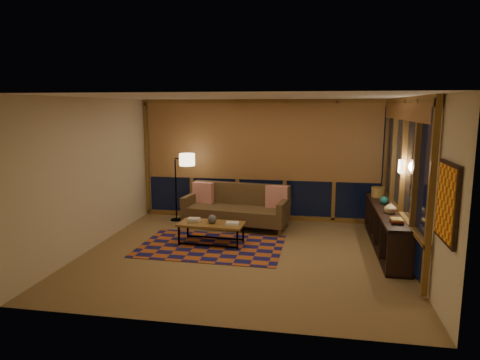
% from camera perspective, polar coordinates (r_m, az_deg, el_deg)
% --- Properties ---
extents(floor, '(5.50, 5.00, 0.01)m').
position_cam_1_polar(floor, '(7.56, 0.36, -9.88)').
color(floor, olive).
rests_on(floor, ground).
extents(ceiling, '(5.50, 5.00, 0.01)m').
position_cam_1_polar(ceiling, '(7.12, 0.38, 11.03)').
color(ceiling, white).
rests_on(ceiling, walls).
extents(walls, '(5.51, 5.01, 2.70)m').
position_cam_1_polar(walls, '(7.22, 0.37, 0.26)').
color(walls, beige).
rests_on(walls, floor).
extents(window_wall_back, '(5.30, 0.16, 2.60)m').
position_cam_1_polar(window_wall_back, '(9.60, 2.82, 2.63)').
color(window_wall_back, olive).
rests_on(window_wall_back, walls).
extents(window_wall_right, '(0.16, 3.70, 2.60)m').
position_cam_1_polar(window_wall_right, '(7.85, 20.81, 0.39)').
color(window_wall_right, olive).
rests_on(window_wall_right, walls).
extents(wall_art, '(0.06, 0.74, 0.94)m').
position_cam_1_polar(wall_art, '(5.49, 25.82, -2.72)').
color(wall_art, red).
rests_on(wall_art, walls).
extents(wall_sconce, '(0.12, 0.18, 0.22)m').
position_cam_1_polar(wall_sconce, '(7.67, 20.67, 1.70)').
color(wall_sconce, '#FFDEB3').
rests_on(wall_sconce, walls).
extents(sofa, '(2.27, 1.17, 0.89)m').
position_cam_1_polar(sofa, '(9.06, -0.55, -3.61)').
color(sofa, '#4C371E').
rests_on(sofa, floor).
extents(pillow_left, '(0.47, 0.22, 0.45)m').
position_cam_1_polar(pillow_left, '(9.45, -4.93, -1.67)').
color(pillow_left, red).
rests_on(pillow_left, sofa).
extents(pillow_right, '(0.46, 0.16, 0.46)m').
position_cam_1_polar(pillow_right, '(9.01, 4.88, -2.22)').
color(pillow_right, red).
rests_on(pillow_right, sofa).
extents(area_rug, '(2.63, 1.78, 0.01)m').
position_cam_1_polar(area_rug, '(7.97, -3.88, -8.81)').
color(area_rug, '#A7511E').
rests_on(area_rug, floor).
extents(coffee_table, '(1.24, 0.63, 0.40)m').
position_cam_1_polar(coffee_table, '(8.06, -3.82, -7.13)').
color(coffee_table, olive).
rests_on(coffee_table, floor).
extents(book_stack_a, '(0.24, 0.20, 0.07)m').
position_cam_1_polar(book_stack_a, '(8.12, -6.15, -5.30)').
color(book_stack_a, silver).
rests_on(book_stack_a, coffee_table).
extents(book_stack_b, '(0.23, 0.19, 0.04)m').
position_cam_1_polar(book_stack_b, '(7.89, -1.02, -5.80)').
color(book_stack_b, silver).
rests_on(book_stack_b, coffee_table).
extents(ceramic_pot, '(0.17, 0.17, 0.17)m').
position_cam_1_polar(ceramic_pot, '(7.96, -3.73, -5.20)').
color(ceramic_pot, black).
rests_on(ceramic_pot, coffee_table).
extents(floor_lamp, '(0.61, 0.52, 1.55)m').
position_cam_1_polar(floor_lamp, '(9.67, -8.56, -0.87)').
color(floor_lamp, black).
rests_on(floor_lamp, floor).
extents(bookshelf, '(0.40, 2.93, 0.73)m').
position_cam_1_polar(bookshelf, '(8.23, 18.82, -6.10)').
color(bookshelf, black).
rests_on(bookshelf, floor).
extents(basket, '(0.34, 0.34, 0.20)m').
position_cam_1_polar(basket, '(9.09, 17.93, -1.55)').
color(basket, '#A7873C').
rests_on(basket, bookshelf).
extents(teal_bowl, '(0.18, 0.18, 0.16)m').
position_cam_1_polar(teal_bowl, '(8.44, 18.65, -2.57)').
color(teal_bowl, '#195F5E').
rests_on(teal_bowl, bookshelf).
extents(vase, '(0.25, 0.25, 0.21)m').
position_cam_1_polar(vase, '(7.77, 19.41, -3.47)').
color(vase, tan).
rests_on(vase, bookshelf).
extents(shelf_book_stack, '(0.20, 0.24, 0.06)m').
position_cam_1_polar(shelf_book_stack, '(7.19, 20.15, -5.16)').
color(shelf_book_stack, silver).
rests_on(shelf_book_stack, bookshelf).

